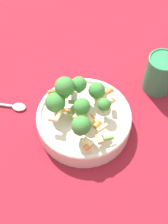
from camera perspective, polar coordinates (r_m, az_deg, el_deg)
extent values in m
plane|color=maroon|center=(0.79, 0.00, -2.51)|extent=(3.00, 3.00, 0.00)
cylinder|color=beige|center=(0.77, 0.00, -1.65)|extent=(0.23, 0.23, 0.05)
torus|color=beige|center=(0.75, 0.00, -0.74)|extent=(0.23, 0.23, 0.01)
cylinder|color=#8CB766|center=(0.77, 2.27, 2.89)|extent=(0.01, 0.01, 0.02)
sphere|color=#3D8438|center=(0.75, 2.34, 4.02)|extent=(0.04, 0.04, 0.04)
cylinder|color=#8CB766|center=(0.71, -0.74, -3.83)|extent=(0.01, 0.01, 0.01)
sphere|color=#3D8438|center=(0.69, -0.76, -3.04)|extent=(0.03, 0.03, 0.03)
cylinder|color=#8CB766|center=(0.74, 3.62, 0.44)|extent=(0.01, 0.01, 0.01)
sphere|color=#3D8438|center=(0.72, 3.71, 1.35)|extent=(0.03, 0.03, 0.03)
cylinder|color=#8CB766|center=(0.74, -3.62, 3.13)|extent=(0.02, 0.02, 0.02)
sphere|color=#3D8438|center=(0.72, -3.74, 4.47)|extent=(0.05, 0.05, 0.05)
cylinder|color=#8CB766|center=(0.73, -0.54, 0.03)|extent=(0.01, 0.01, 0.02)
sphere|color=#3D8438|center=(0.71, -0.56, 1.20)|extent=(0.04, 0.04, 0.04)
cylinder|color=#8CB766|center=(0.75, -0.91, 4.09)|extent=(0.01, 0.01, 0.01)
sphere|color=#3D8438|center=(0.74, -0.93, 5.12)|extent=(0.04, 0.04, 0.04)
cylinder|color=#8CB766|center=(0.75, -5.10, 0.52)|extent=(0.02, 0.02, 0.02)
sphere|color=#3D8438|center=(0.73, -5.27, 1.75)|extent=(0.05, 0.05, 0.05)
cylinder|color=#8CB766|center=(0.70, -0.51, -3.54)|extent=(0.02, 0.02, 0.01)
sphere|color=#3D8438|center=(0.67, -0.53, -2.47)|extent=(0.04, 0.04, 0.04)
cylinder|color=#729E4C|center=(0.78, -2.37, 4.34)|extent=(0.03, 0.03, 0.01)
cylinder|color=#729E4C|center=(0.73, -2.20, 0.15)|extent=(0.02, 0.03, 0.01)
cylinder|color=beige|center=(0.72, -1.35, -0.68)|extent=(0.01, 0.02, 0.01)
cylinder|color=beige|center=(0.70, 3.35, -2.91)|extent=(0.02, 0.03, 0.01)
cylinder|color=beige|center=(0.71, -4.55, -0.40)|extent=(0.02, 0.02, 0.01)
cylinder|color=orange|center=(0.70, 2.43, -2.32)|extent=(0.01, 0.02, 0.01)
cylinder|color=#729E4C|center=(0.74, -1.99, 1.76)|extent=(0.03, 0.02, 0.01)
cylinder|color=orange|center=(0.69, 0.83, -6.13)|extent=(0.01, 0.02, 0.01)
cylinder|color=orange|center=(0.77, 4.43, 3.69)|extent=(0.02, 0.03, 0.01)
cylinder|color=beige|center=(0.69, 2.86, -4.98)|extent=(0.02, 0.02, 0.01)
cylinder|color=orange|center=(0.76, -2.43, 4.64)|extent=(0.03, 0.02, 0.01)
cylinder|color=beige|center=(0.74, 4.78, 2.38)|extent=(0.02, 0.02, 0.01)
cylinder|color=#729E4C|center=(0.70, 4.49, -4.76)|extent=(0.02, 0.02, 0.01)
cylinder|color=beige|center=(0.72, 0.79, -1.01)|extent=(0.03, 0.02, 0.01)
cylinder|color=beige|center=(0.69, 0.73, -5.56)|extent=(0.02, 0.01, 0.01)
cylinder|color=beige|center=(0.75, 0.04, 1.04)|extent=(0.03, 0.02, 0.01)
cylinder|color=#729E4C|center=(0.73, 1.39, -1.62)|extent=(0.02, 0.01, 0.01)
cylinder|color=orange|center=(0.72, -3.70, 0.27)|extent=(0.03, 0.03, 0.01)
cylinder|color=beige|center=(0.76, 3.20, 2.81)|extent=(0.03, 0.03, 0.01)
cylinder|color=orange|center=(0.76, -5.89, 3.69)|extent=(0.02, 0.02, 0.01)
cylinder|color=beige|center=(0.70, -5.58, -1.31)|extent=(0.03, 0.02, 0.01)
cylinder|color=orange|center=(0.73, 1.18, -0.80)|extent=(0.02, 0.01, 0.01)
cylinder|color=#2D7F51|center=(0.85, 13.66, 6.80)|extent=(0.08, 0.08, 0.11)
torus|color=#2D7F51|center=(0.81, 14.43, 9.26)|extent=(0.08, 0.08, 0.01)
ellipsoid|color=silver|center=(0.83, -11.79, 0.90)|extent=(0.04, 0.04, 0.01)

